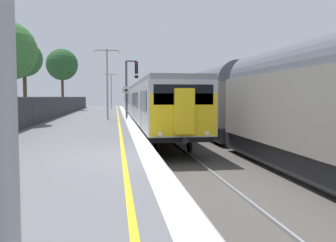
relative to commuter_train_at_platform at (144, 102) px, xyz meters
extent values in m
cube|color=slate|center=(-4.60, -23.61, -1.77)|extent=(6.40, 110.00, 1.00)
cube|color=silver|center=(-1.70, -23.61, -1.26)|extent=(0.60, 110.00, 0.01)
cube|color=yellow|center=(-2.45, -23.61, -1.26)|extent=(0.12, 110.00, 0.01)
cube|color=#4C4742|center=(4.10, -23.61, -2.37)|extent=(11.00, 110.00, 0.20)
cube|color=gray|center=(-0.71, -23.61, -2.23)|extent=(0.07, 110.00, 0.08)
cube|color=gray|center=(0.72, -23.61, -2.23)|extent=(0.07, 110.00, 0.08)
cube|color=gray|center=(3.29, -23.61, -2.23)|extent=(0.07, 110.00, 0.08)
cube|color=#B7B7BC|center=(0.00, -10.21, 0.00)|extent=(2.80, 19.94, 2.30)
cube|color=black|center=(0.00, -10.21, -1.27)|extent=(2.64, 19.34, 0.25)
cube|color=gray|center=(0.00, -10.21, 1.27)|extent=(2.68, 19.94, 0.24)
cube|color=black|center=(-1.41, -10.21, 0.30)|extent=(0.02, 18.34, 0.84)
cube|color=silver|center=(-1.41, -15.19, -0.10)|extent=(0.03, 1.10, 1.90)
cube|color=silver|center=(-1.41, -5.22, -0.10)|extent=(0.03, 1.10, 1.90)
cylinder|color=black|center=(-0.78, -17.58, -1.77)|extent=(0.12, 0.84, 0.84)
cylinder|color=black|center=(0.78, -17.58, -1.77)|extent=(0.12, 0.84, 0.84)
cylinder|color=black|center=(-0.78, -2.84, -1.77)|extent=(0.12, 0.84, 0.84)
cylinder|color=black|center=(0.78, -2.84, -1.77)|extent=(0.12, 0.84, 0.84)
cube|color=#B7B7BC|center=(0.00, 10.33, 0.00)|extent=(2.80, 19.94, 2.30)
cube|color=black|center=(0.00, 10.33, -1.27)|extent=(2.64, 19.34, 0.25)
cube|color=gray|center=(0.00, 10.33, 1.27)|extent=(2.68, 19.94, 0.24)
cube|color=black|center=(-1.41, 10.33, 0.30)|extent=(0.02, 18.34, 0.84)
cube|color=silver|center=(-1.41, 5.34, -0.10)|extent=(0.03, 1.10, 1.90)
cube|color=silver|center=(-1.41, 15.31, -0.10)|extent=(0.03, 1.10, 1.90)
cylinder|color=black|center=(-0.78, 2.96, -1.77)|extent=(0.12, 0.84, 0.84)
cylinder|color=black|center=(0.78, 2.96, -1.77)|extent=(0.12, 0.84, 0.84)
cylinder|color=black|center=(-0.78, 17.70, -1.77)|extent=(0.12, 0.84, 0.84)
cylinder|color=black|center=(0.78, 17.70, -1.77)|extent=(0.12, 0.84, 0.84)
cube|color=yellow|center=(0.00, -20.14, -0.25)|extent=(2.70, 0.10, 1.70)
cube|color=black|center=(0.00, -20.15, 0.55)|extent=(2.40, 0.08, 0.80)
cube|color=yellow|center=(0.00, -20.28, -0.10)|extent=(0.80, 0.24, 1.80)
cylinder|color=white|center=(-0.95, -20.20, -1.00)|extent=(0.18, 0.06, 0.18)
cylinder|color=white|center=(0.95, -20.20, -1.00)|extent=(0.18, 0.06, 0.18)
cylinder|color=black|center=(0.00, -20.43, -1.25)|extent=(0.20, 0.35, 0.20)
cube|color=black|center=(0.00, 10.33, 1.52)|extent=(0.60, 0.90, 0.20)
cube|color=#232326|center=(4.00, -23.10, -1.64)|extent=(2.30, 12.76, 0.79)
cube|color=gray|center=(4.00, -23.10, 0.03)|extent=(2.60, 11.96, 2.56)
cylinder|color=#515660|center=(4.00, -23.10, 1.31)|extent=(2.39, 11.56, 2.39)
cylinder|color=black|center=(3.22, -18.72, -1.77)|extent=(0.12, 0.84, 0.84)
cylinder|color=black|center=(4.78, -18.72, -1.77)|extent=(0.12, 0.84, 0.84)
cube|color=#232326|center=(4.00, -9.54, -1.64)|extent=(2.30, 12.76, 0.79)
cube|color=gray|center=(4.00, -9.54, 0.03)|extent=(2.60, 11.96, 2.56)
cylinder|color=#515660|center=(4.00, -9.54, 1.31)|extent=(2.39, 11.56, 2.39)
cylinder|color=black|center=(3.22, -13.92, -1.77)|extent=(0.12, 0.84, 0.84)
cylinder|color=black|center=(4.78, -13.92, -1.77)|extent=(0.12, 0.84, 0.84)
cylinder|color=black|center=(3.22, -5.15, -1.77)|extent=(0.12, 0.84, 0.84)
cylinder|color=black|center=(4.78, -5.15, -1.77)|extent=(0.12, 0.84, 0.84)
cube|color=#232326|center=(4.00, 4.03, -1.64)|extent=(2.30, 12.76, 0.79)
cube|color=gray|center=(4.00, 4.03, 0.03)|extent=(2.60, 11.96, 2.56)
cylinder|color=#515660|center=(4.00, 4.03, 1.31)|extent=(2.39, 11.56, 2.39)
cylinder|color=black|center=(3.22, -0.35, -1.77)|extent=(0.12, 0.84, 0.84)
cylinder|color=black|center=(4.78, -0.35, -1.77)|extent=(0.12, 0.84, 0.84)
cylinder|color=black|center=(3.22, 8.41, -1.77)|extent=(0.12, 0.84, 0.84)
cylinder|color=black|center=(4.78, 8.41, -1.77)|extent=(0.12, 0.84, 0.84)
cube|color=#232326|center=(4.00, 17.59, -1.64)|extent=(2.30, 12.76, 0.79)
cube|color=gray|center=(4.00, 17.59, 0.03)|extent=(2.60, 11.96, 2.56)
cylinder|color=#515660|center=(4.00, 17.59, 1.31)|extent=(2.39, 11.56, 2.39)
cylinder|color=black|center=(3.22, 13.21, -1.77)|extent=(0.12, 0.84, 0.84)
cylinder|color=black|center=(4.78, 13.21, -1.77)|extent=(0.12, 0.84, 0.84)
cylinder|color=black|center=(3.22, 21.97, -1.77)|extent=(0.12, 0.84, 0.84)
cylinder|color=black|center=(4.78, 21.97, -1.77)|extent=(0.12, 0.84, 0.84)
cylinder|color=#47474C|center=(-1.75, -3.85, 1.09)|extent=(0.18, 0.18, 4.72)
cube|color=#47474C|center=(-1.30, -3.85, 3.45)|extent=(0.90, 0.12, 0.12)
cube|color=black|center=(-0.90, -3.85, 2.90)|extent=(0.28, 0.20, 1.00)
cylinder|color=red|center=(-0.90, -3.97, 3.22)|extent=(0.16, 0.04, 0.16)
cylinder|color=black|center=(-0.90, -3.97, 2.90)|extent=(0.16, 0.04, 0.16)
cylinder|color=black|center=(-0.90, -3.97, 2.58)|extent=(0.16, 0.04, 0.16)
cube|color=black|center=(-0.90, -3.85, 2.15)|extent=(0.32, 0.16, 0.24)
cylinder|color=#59595B|center=(-1.85, -6.44, -0.17)|extent=(0.08, 0.08, 2.19)
cylinder|color=black|center=(-1.85, -6.44, 0.98)|extent=(0.59, 0.02, 0.59)
cylinder|color=silver|center=(-1.85, -6.45, 0.98)|extent=(0.56, 0.02, 0.56)
cube|color=black|center=(-1.85, -6.47, 0.98)|extent=(0.24, 0.01, 0.18)
cylinder|color=#93999E|center=(-3.27, -6.45, 1.41)|extent=(0.14, 0.14, 5.35)
cube|color=#93999E|center=(-2.82, -6.45, 3.98)|extent=(0.90, 0.08, 0.08)
cylinder|color=silver|center=(-2.37, -6.45, 3.90)|extent=(0.20, 0.20, 0.18)
cube|color=#93999E|center=(-3.72, -6.45, 3.98)|extent=(0.90, 0.08, 0.08)
cylinder|color=silver|center=(-4.17, -6.45, 3.90)|extent=(0.20, 0.20, 0.18)
cylinder|color=#93999E|center=(-3.27, 18.89, 1.31)|extent=(0.14, 0.14, 5.14)
cube|color=#93999E|center=(-2.82, 18.89, 3.78)|extent=(0.90, 0.08, 0.08)
cylinder|color=silver|center=(-2.37, 18.89, 3.70)|extent=(0.20, 0.20, 0.18)
cube|color=#93999E|center=(-3.72, 18.89, 3.78)|extent=(0.90, 0.08, 0.08)
cylinder|color=silver|center=(-4.17, 18.89, 3.70)|extent=(0.20, 0.20, 0.18)
cylinder|color=#38383D|center=(-7.55, -11.92, -0.41)|extent=(0.07, 0.07, 1.71)
cylinder|color=#38383D|center=(-7.55, -0.24, -0.41)|extent=(0.07, 0.07, 1.71)
cylinder|color=#38383D|center=(-7.55, 11.45, -0.41)|extent=(0.07, 0.07, 1.71)
cylinder|color=#38383D|center=(-7.55, 23.14, -0.41)|extent=(0.07, 0.07, 1.71)
cylinder|color=#473323|center=(-9.56, 14.27, 1.15)|extent=(0.33, 0.33, 4.83)
sphere|color=#234C23|center=(-9.56, 14.27, 4.69)|extent=(4.11, 4.11, 4.11)
sphere|color=#234C23|center=(-9.14, 14.09, 4.18)|extent=(2.40, 2.40, 2.40)
cylinder|color=#473323|center=(-9.88, -3.98, 0.73)|extent=(0.30, 0.30, 4.00)
sphere|color=#285628|center=(-9.88, -3.98, 3.52)|extent=(2.88, 2.88, 2.88)
sphere|color=#285628|center=(-9.62, -3.62, 3.16)|extent=(1.81, 1.81, 1.81)
cylinder|color=#473323|center=(-9.25, -10.81, 0.50)|extent=(0.28, 0.28, 3.54)
sphere|color=#33662D|center=(-9.25, -10.81, 3.27)|extent=(3.65, 3.65, 3.65)
sphere|color=#33662D|center=(-9.22, -11.16, 2.82)|extent=(2.10, 2.10, 2.10)
camera|label=1|loc=(-2.66, -33.86, 0.46)|focal=37.71mm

